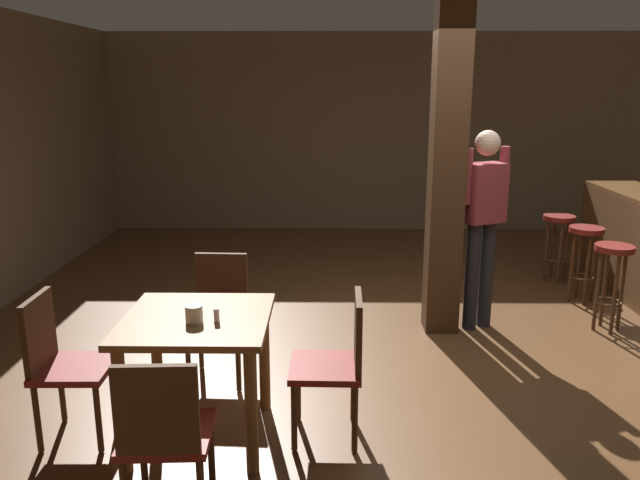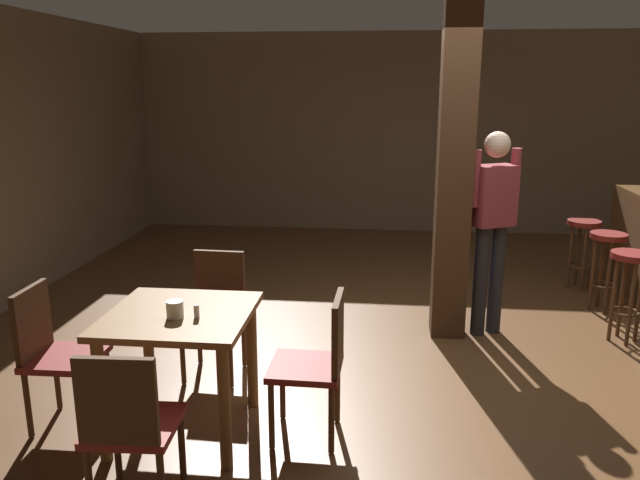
# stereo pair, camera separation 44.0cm
# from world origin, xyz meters

# --- Properties ---
(ground_plane) EXTENTS (10.80, 10.80, 0.00)m
(ground_plane) POSITION_xyz_m (0.00, 0.00, 0.00)
(ground_plane) COLOR brown
(wall_back) EXTENTS (8.00, 0.10, 2.80)m
(wall_back) POSITION_xyz_m (0.00, 4.50, 1.40)
(wall_back) COLOR #756047
(wall_back) RESTS_ON ground_plane
(pillar) EXTENTS (0.28, 0.28, 2.80)m
(pillar) POSITION_xyz_m (0.16, 0.57, 1.40)
(pillar) COLOR #422816
(pillar) RESTS_ON ground_plane
(dining_table) EXTENTS (0.84, 0.84, 0.78)m
(dining_table) POSITION_xyz_m (-1.59, -1.20, 0.63)
(dining_table) COLOR brown
(dining_table) RESTS_ON ground_plane
(chair_south) EXTENTS (0.44, 0.44, 0.89)m
(chair_south) POSITION_xyz_m (-1.59, -1.98, 0.51)
(chair_south) COLOR maroon
(chair_south) RESTS_ON ground_plane
(chair_north) EXTENTS (0.44, 0.44, 0.89)m
(chair_north) POSITION_xyz_m (-1.61, -0.37, 0.51)
(chair_north) COLOR maroon
(chair_north) RESTS_ON ground_plane
(chair_west) EXTENTS (0.43, 0.43, 0.89)m
(chair_west) POSITION_xyz_m (-2.40, -1.21, 0.51)
(chair_west) COLOR maroon
(chair_west) RESTS_ON ground_plane
(chair_east) EXTENTS (0.43, 0.43, 0.89)m
(chair_east) POSITION_xyz_m (-0.76, -1.18, 0.51)
(chair_east) COLOR maroon
(chair_east) RESTS_ON ground_plane
(napkin_cup) EXTENTS (0.10, 0.10, 0.10)m
(napkin_cup) POSITION_xyz_m (-1.58, -1.29, 0.83)
(napkin_cup) COLOR silver
(napkin_cup) RESTS_ON dining_table
(salt_shaker) EXTENTS (0.03, 0.03, 0.08)m
(salt_shaker) POSITION_xyz_m (-1.45, -1.29, 0.82)
(salt_shaker) COLOR silver
(salt_shaker) RESTS_ON dining_table
(standing_person) EXTENTS (0.45, 0.33, 1.72)m
(standing_person) POSITION_xyz_m (0.49, 0.61, 1.00)
(standing_person) COLOR maroon
(standing_person) RESTS_ON ground_plane
(bar_stool_near) EXTENTS (0.32, 0.32, 0.76)m
(bar_stool_near) POSITION_xyz_m (1.60, 0.54, 0.56)
(bar_stool_near) COLOR maroon
(bar_stool_near) RESTS_ON ground_plane
(bar_stool_mid) EXTENTS (0.33, 0.33, 0.75)m
(bar_stool_mid) POSITION_xyz_m (1.66, 1.28, 0.55)
(bar_stool_mid) COLOR maroon
(bar_stool_mid) RESTS_ON ground_plane
(bar_stool_far) EXTENTS (0.33, 0.33, 0.73)m
(bar_stool_far) POSITION_xyz_m (1.64, 1.94, 0.54)
(bar_stool_far) COLOR maroon
(bar_stool_far) RESTS_ON ground_plane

